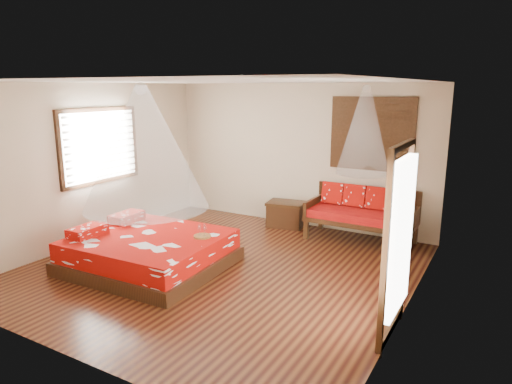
% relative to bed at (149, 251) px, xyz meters
% --- Properties ---
extents(room, '(5.54, 5.54, 2.84)m').
position_rel_bed_xyz_m(room, '(1.01, 0.50, 1.15)').
color(room, black).
rests_on(room, ground).
extents(bed, '(2.30, 2.09, 0.65)m').
position_rel_bed_xyz_m(bed, '(0.00, 0.00, 0.00)').
color(bed, black).
rests_on(bed, floor).
extents(daybed, '(1.91, 0.85, 0.97)m').
position_rel_bed_xyz_m(daybed, '(2.47, 2.89, 0.27)').
color(daybed, black).
rests_on(daybed, floor).
extents(storage_chest, '(0.80, 0.64, 0.50)m').
position_rel_bed_xyz_m(storage_chest, '(0.91, 2.95, 0.00)').
color(storage_chest, black).
rests_on(storage_chest, floor).
extents(shutter_panel, '(1.52, 0.06, 1.32)m').
position_rel_bed_xyz_m(shutter_panel, '(2.47, 3.22, 1.65)').
color(shutter_panel, black).
rests_on(shutter_panel, wall_back).
extents(window_left, '(0.10, 1.74, 1.34)m').
position_rel_bed_xyz_m(window_left, '(-1.70, 0.70, 1.45)').
color(window_left, black).
rests_on(window_left, wall_left).
extents(glazed_door, '(0.08, 1.02, 2.16)m').
position_rel_bed_xyz_m(glazed_door, '(3.73, -0.10, 0.82)').
color(glazed_door, black).
rests_on(glazed_door, floor).
extents(wine_tray, '(0.26, 0.26, 0.21)m').
position_rel_bed_xyz_m(wine_tray, '(0.77, 0.36, 0.30)').
color(wine_tray, brown).
rests_on(wine_tray, bed).
extents(mosquito_net_main, '(1.85, 1.85, 1.80)m').
position_rel_bed_xyz_m(mosquito_net_main, '(0.02, 0.00, 1.60)').
color(mosquito_net_main, white).
rests_on(mosquito_net_main, ceiling).
extents(mosquito_net_daybed, '(0.92, 0.92, 1.50)m').
position_rel_bed_xyz_m(mosquito_net_daybed, '(2.47, 2.75, 1.75)').
color(mosquito_net_daybed, white).
rests_on(mosquito_net_daybed, ceiling).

